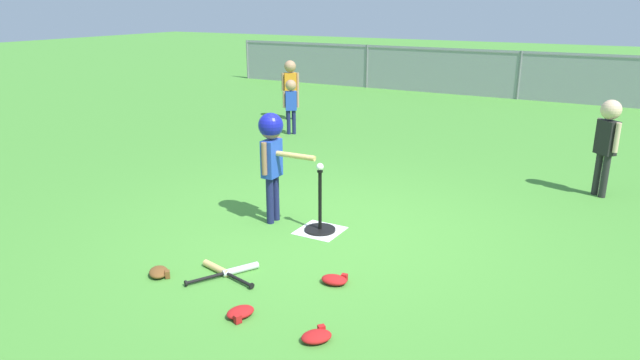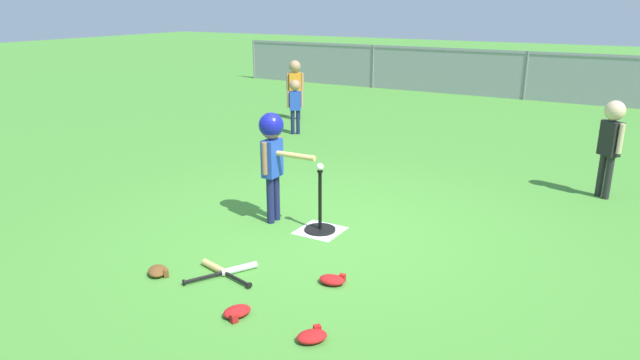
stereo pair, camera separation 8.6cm
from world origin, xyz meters
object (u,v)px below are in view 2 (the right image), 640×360
glove_near_bats (158,271)px  glove_tossed_aside (312,336)px  glove_by_plate (332,280)px  glove_outfield_drop (237,312)px  fielder_near_left (295,82)px  batter_child (273,145)px  batting_tee (320,222)px  fielder_deep_right (295,99)px  baseball_on_tee (320,167)px  spare_bat_wood (220,270)px  fielder_deep_center (611,136)px  spare_bat_silver (232,270)px

glove_near_bats → glove_tossed_aside: (1.67, -0.19, 0.00)m
glove_by_plate → glove_outfield_drop: (-0.37, -0.81, 0.00)m
fielder_near_left → glove_by_plate: size_ratio=4.90×
batter_child → glove_by_plate: 1.74m
batter_child → glove_by_plate: batter_child is taller
batting_tee → fielder_deep_right: size_ratio=0.67×
glove_by_plate → glove_near_bats: 1.52m
baseball_on_tee → glove_tossed_aside: size_ratio=0.27×
batter_child → fielder_near_left: batter_child is taller
batter_child → spare_bat_wood: (0.28, -1.25, -0.81)m
glove_outfield_drop → fielder_deep_center: bearing=64.1°
glove_tossed_aside → baseball_on_tee: bearing=118.6°
fielder_deep_center → glove_near_bats: size_ratio=4.36×
glove_outfield_drop → fielder_deep_right: bearing=118.4°
fielder_near_left → fielder_deep_right: 1.34m
batter_child → fielder_near_left: 5.56m
spare_bat_silver → batter_child: bearing=107.5°
baseball_on_tee → glove_by_plate: baseball_on_tee is taller
spare_bat_silver → glove_near_bats: (-0.54, -0.34, 0.01)m
baseball_on_tee → fielder_deep_center: (2.42, 2.63, 0.07)m
glove_by_plate → glove_outfield_drop: same height
glove_tossed_aside → glove_near_bats: bearing=173.5°
spare_bat_wood → glove_near_bats: size_ratio=2.37×
glove_by_plate → glove_tossed_aside: (0.28, -0.80, 0.00)m
baseball_on_tee → glove_near_bats: (-0.72, -1.56, -0.65)m
baseball_on_tee → glove_tossed_aside: baseball_on_tee is taller
fielder_deep_right → batter_child: bearing=-60.6°
glove_by_plate → glove_tossed_aside: bearing=-70.6°
fielder_near_left → glove_outfield_drop: fielder_near_left is taller
fielder_deep_right → glove_outfield_drop: bearing=-61.6°
baseball_on_tee → batter_child: bearing=-178.8°
glove_outfield_drop → glove_tossed_aside: bearing=0.4°
fielder_deep_right → spare_bat_wood: bearing=-64.5°
baseball_on_tee → glove_tossed_aside: (0.95, -1.75, -0.65)m
baseball_on_tee → spare_bat_silver: 1.40m
baseball_on_tee → fielder_deep_center: bearing=47.4°
fielder_near_left → spare_bat_wood: size_ratio=1.83×
fielder_deep_center → glove_by_plate: 4.04m
batter_child → glove_tossed_aside: (1.51, -1.73, -0.81)m
baseball_on_tee → glove_near_bats: bearing=-114.8°
fielder_near_left → batting_tee: bearing=-55.0°
batting_tee → fielder_deep_right: (-2.63, 3.66, 0.52)m
glove_tossed_aside → fielder_deep_center: bearing=71.5°
fielder_near_left → fielder_deep_right: bearing=-57.5°
fielder_deep_right → glove_outfield_drop: (2.93, -5.41, -0.59)m
fielder_deep_center → fielder_deep_right: 5.16m
fielder_near_left → glove_near_bats: (2.63, -6.35, -0.71)m
fielder_deep_center → glove_outfield_drop: (-2.12, -4.38, -0.72)m
fielder_deep_right → glove_near_bats: (1.91, -5.22, -0.59)m
fielder_deep_center → spare_bat_wood: 4.79m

